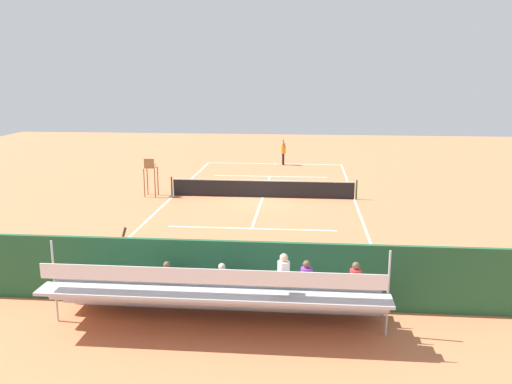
{
  "coord_description": "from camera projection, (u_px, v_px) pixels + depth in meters",
  "views": [
    {
      "loc": [
        -2.27,
        28.77,
        6.82
      ],
      "look_at": [
        0.0,
        4.0,
        1.2
      ],
      "focal_mm": 37.72,
      "sensor_mm": 36.0,
      "label": 1
    }
  ],
  "objects": [
    {
      "name": "ground_plane",
      "position": [
        263.0,
        197.0,
        29.65
      ],
      "size": [
        60.0,
        60.0,
        0.0
      ],
      "primitive_type": "plane",
      "color": "#CC7047"
    },
    {
      "name": "line_judge",
      "position": [
        124.0,
        256.0,
        17.22
      ],
      "size": [
        0.43,
        0.55,
        1.93
      ],
      "color": "#232328",
      "rests_on": "ground"
    },
    {
      "name": "tennis_racket",
      "position": [
        276.0,
        164.0,
        40.05
      ],
      "size": [
        0.33,
        0.57,
        0.03
      ],
      "color": "black",
      "rests_on": "ground"
    },
    {
      "name": "backdrop_wall",
      "position": [
        225.0,
        273.0,
        15.83
      ],
      "size": [
        18.0,
        0.16,
        2.0
      ],
      "primitive_type": "cube",
      "color": "#235633",
      "rests_on": "ground"
    },
    {
      "name": "tennis_player",
      "position": [
        283.0,
        151.0,
        39.66
      ],
      "size": [
        0.44,
        0.56,
        1.93
      ],
      "color": "black",
      "rests_on": "ground"
    },
    {
      "name": "umpire_chair",
      "position": [
        150.0,
        173.0,
        29.64
      ],
      "size": [
        0.67,
        0.67,
        2.14
      ],
      "color": "olive",
      "rests_on": "ground"
    },
    {
      "name": "tennis_ball_near",
      "position": [
        274.0,
        174.0,
        36.24
      ],
      "size": [
        0.07,
        0.07,
        0.07
      ],
      "primitive_type": "sphere",
      "color": "#CCDB33",
      "rests_on": "ground"
    },
    {
      "name": "tennis_net",
      "position": [
        263.0,
        188.0,
        29.54
      ],
      "size": [
        10.3,
        0.1,
        1.07
      ],
      "color": "black",
      "rests_on": "ground"
    },
    {
      "name": "courtside_bench",
      "position": [
        327.0,
        281.0,
        16.37
      ],
      "size": [
        1.8,
        0.4,
        0.93
      ],
      "color": "#33383D",
      "rests_on": "ground"
    },
    {
      "name": "equipment_bag",
      "position": [
        272.0,
        292.0,
        16.48
      ],
      "size": [
        0.9,
        0.36,
        0.36
      ],
      "primitive_type": "cube",
      "color": "#334C8C",
      "rests_on": "ground"
    },
    {
      "name": "court_line_markings",
      "position": [
        263.0,
        197.0,
        29.69
      ],
      "size": [
        10.1,
        22.2,
        0.01
      ],
      "color": "white",
      "rests_on": "ground"
    },
    {
      "name": "bleacher_stand",
      "position": [
        222.0,
        294.0,
        14.54
      ],
      "size": [
        9.06,
        2.4,
        2.48
      ],
      "color": "#B2B2B7",
      "rests_on": "ground"
    },
    {
      "name": "tennis_ball_far",
      "position": [
        254.0,
        170.0,
        37.58
      ],
      "size": [
        0.07,
        0.07,
        0.07
      ],
      "primitive_type": "sphere",
      "color": "#CCDB33",
      "rests_on": "ground"
    }
  ]
}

